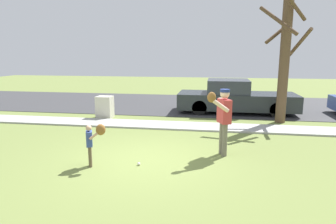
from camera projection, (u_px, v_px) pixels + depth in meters
name	position (u px, v px, depth m)	size (l,w,h in m)	color
ground_plane	(168.00, 127.00, 10.76)	(48.00, 48.00, 0.00)	olive
sidewalk_strip	(169.00, 125.00, 10.85)	(36.00, 1.20, 0.06)	#A3A39E
road_surface	(184.00, 104.00, 15.70)	(36.00, 6.80, 0.02)	#38383A
person_adult	(223.00, 115.00, 7.50)	(0.64, 0.82, 1.74)	#6B6656
person_child	(93.00, 139.00, 6.79)	(0.54, 0.33, 1.05)	brown
baseball	(139.00, 164.00, 6.99)	(0.07, 0.07, 0.07)	white
utility_cabinet	(105.00, 107.00, 12.16)	(0.63, 0.54, 0.91)	beige
street_tree_near	(285.00, 57.00, 10.98)	(1.84, 1.88, 4.68)	brown
parked_pickup_dark	(235.00, 98.00, 13.26)	(5.20, 1.95, 1.48)	#23282D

